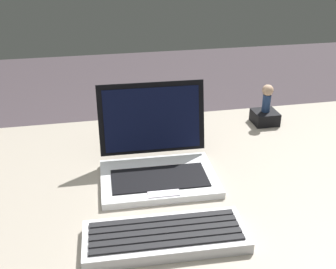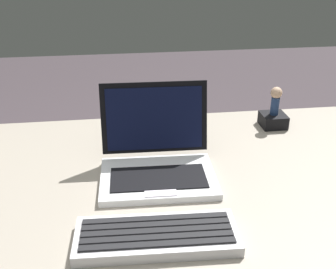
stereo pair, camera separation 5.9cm
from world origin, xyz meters
name	(u,v)px [view 2 (the right image)]	position (x,y,z in m)	size (l,w,h in m)	color
desk	(138,217)	(0.00, 0.00, 0.66)	(1.71, 0.81, 0.75)	gray
laptop_front	(157,159)	(0.05, 0.05, 0.80)	(0.28, 0.24, 0.21)	silver
external_keyboard	(157,236)	(0.03, -0.20, 0.77)	(0.32, 0.13, 0.03)	silver
figurine_stand	(273,120)	(0.44, 0.28, 0.77)	(0.07, 0.07, 0.04)	black
figurine	(276,99)	(0.44, 0.28, 0.84)	(0.03, 0.03, 0.09)	navy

